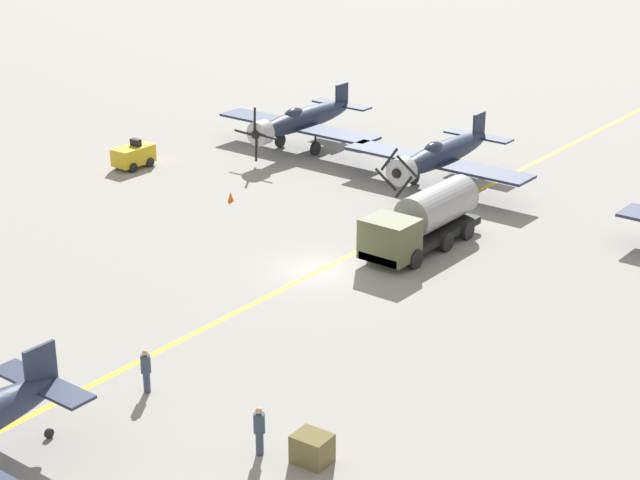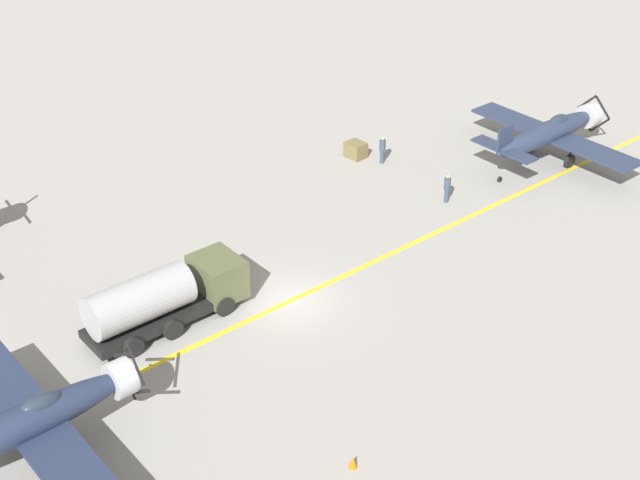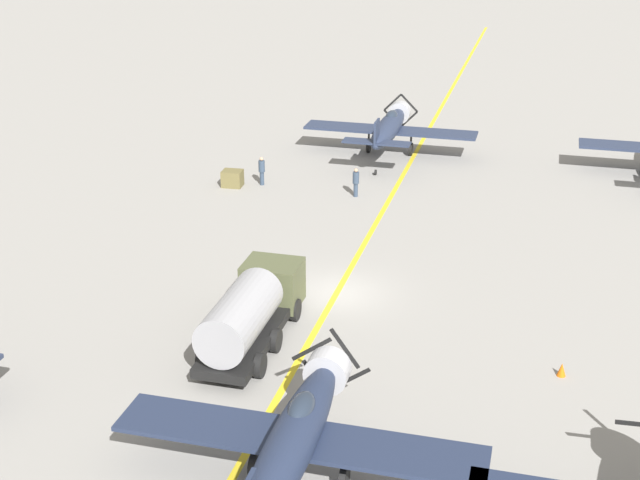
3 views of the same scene
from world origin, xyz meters
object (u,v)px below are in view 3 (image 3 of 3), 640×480
airplane_far_center (389,127)px  traffic_cone (562,370)px  ground_crew_walking (262,170)px  supply_crate_by_tanker (232,178)px  fuel_tanker (251,310)px  airplane_near_center (295,437)px  ground_crew_inspecting (356,181)px

airplane_far_center → traffic_cone: airplane_far_center is taller
ground_crew_walking → supply_crate_by_tanker: bearing=-156.4°
fuel_tanker → supply_crate_by_tanker: size_ratio=6.45×
airplane_near_center → ground_crew_walking: airplane_near_center is taller
airplane_near_center → supply_crate_by_tanker: 30.25m
airplane_near_center → airplane_far_center: 36.92m
airplane_near_center → ground_crew_inspecting: (-4.28, 27.75, -1.04)m
airplane_near_center → ground_crew_walking: (-10.50, 28.38, -1.01)m
ground_crew_walking → ground_crew_inspecting: bearing=-5.8°
airplane_near_center → traffic_cone: airplane_near_center is taller
traffic_cone → airplane_near_center: bearing=-131.0°
supply_crate_by_tanker → ground_crew_inspecting: bearing=0.8°
airplane_near_center → traffic_cone: 12.55m
ground_crew_inspecting → airplane_near_center: bearing=-81.2°
ground_crew_inspecting → traffic_cone: bearing=-55.9°
ground_crew_inspecting → supply_crate_by_tanker: size_ratio=1.44×
airplane_far_center → traffic_cone: bearing=-77.3°
ground_crew_inspecting → traffic_cone: ground_crew_inspecting is taller
airplane_far_center → traffic_cone: size_ratio=21.82×
airplane_near_center → supply_crate_by_tanker: (-12.20, 27.64, -1.49)m
ground_crew_walking → ground_crew_inspecting: ground_crew_walking is taller
fuel_tanker → ground_crew_walking: fuel_tanker is taller
airplane_far_center → ground_crew_inspecting: (-0.34, -8.96, -1.04)m
ground_crew_walking → supply_crate_by_tanker: 1.92m
airplane_far_center → supply_crate_by_tanker: airplane_far_center is taller
airplane_near_center → fuel_tanker: (-4.48, 8.81, -0.50)m
airplane_far_center → ground_crew_walking: (-6.56, -8.33, -1.01)m
airplane_far_center → ground_crew_walking: 10.66m
airplane_far_center → supply_crate_by_tanker: 12.37m
ground_crew_walking → ground_crew_inspecting: 6.25m
fuel_tanker → ground_crew_walking: 20.48m
airplane_near_center → traffic_cone: bearing=47.1°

